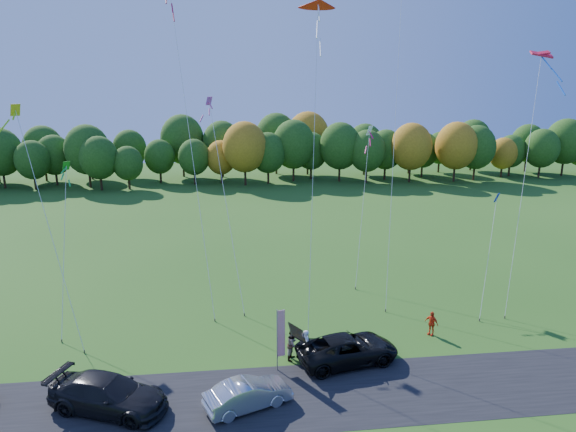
{
  "coord_description": "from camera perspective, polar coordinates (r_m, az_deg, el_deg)",
  "views": [
    {
      "loc": [
        -3.91,
        -26.97,
        15.49
      ],
      "look_at": [
        0.0,
        6.0,
        7.0
      ],
      "focal_mm": 32.0,
      "sensor_mm": 36.0,
      "label": 1
    }
  ],
  "objects": [
    {
      "name": "kite_diamond_pink",
      "position": [
        37.3,
        -6.92,
        1.54
      ],
      "size": [
        2.68,
        7.77,
        14.97
      ],
      "color": "#4C3F33",
      "rests_on": "ground"
    },
    {
      "name": "person_east",
      "position": [
        34.56,
        15.64,
        -11.4
      ],
      "size": [
        0.88,
        0.97,
        1.59
      ],
      "primitive_type": "imported",
      "rotation": [
        0.0,
        0.0,
        -0.9
      ],
      "color": "red",
      "rests_on": "ground"
    },
    {
      "name": "kite_delta_red",
      "position": [
        34.2,
        2.89,
        7.0
      ],
      "size": [
        3.19,
        9.3,
        22.42
      ],
      "color": "#4C3F33",
      "rests_on": "ground"
    },
    {
      "name": "silver_sedan",
      "position": [
        26.82,
        -4.46,
        -19.14
      ],
      "size": [
        4.6,
        3.02,
        1.43
      ],
      "primitive_type": "imported",
      "rotation": [
        0.0,
        0.0,
        1.95
      ],
      "color": "#BABABF",
      "rests_on": "ground"
    },
    {
      "name": "feather_flag",
      "position": [
        28.99,
        -0.88,
        -12.87
      ],
      "size": [
        0.48,
        0.18,
        3.67
      ],
      "color": "#999999",
      "rests_on": "ground"
    },
    {
      "name": "asphalt_strip",
      "position": [
        27.98,
        2.56,
        -19.28
      ],
      "size": [
        90.0,
        6.0,
        0.01
      ],
      "primitive_type": "cube",
      "color": "black",
      "rests_on": "ground"
    },
    {
      "name": "kite_diamond_white",
      "position": [
        41.66,
        8.32,
        1.15
      ],
      "size": [
        2.78,
        5.87,
        12.62
      ],
      "color": "#4C3F33",
      "rests_on": "ground"
    },
    {
      "name": "black_suv",
      "position": [
        30.55,
        6.64,
        -14.47
      ],
      "size": [
        6.29,
        3.84,
        1.63
      ],
      "primitive_type": "imported",
      "rotation": [
        0.0,
        0.0,
        1.77
      ],
      "color": "black",
      "rests_on": "ground"
    },
    {
      "name": "dark_truck_a",
      "position": [
        27.91,
        -19.36,
        -18.17
      ],
      "size": [
        6.41,
        4.44,
        1.72
      ],
      "primitive_type": "imported",
      "rotation": [
        0.0,
        0.0,
        1.19
      ],
      "color": "black",
      "rests_on": "ground"
    },
    {
      "name": "kite_diamond_blue_low",
      "position": [
        38.39,
        21.38,
        -4.22
      ],
      "size": [
        3.04,
        4.34,
        8.32
      ],
      "color": "#4C3F33",
      "rests_on": "ground"
    },
    {
      "name": "person_tailgate_a",
      "position": [
        30.52,
        2.07,
        -14.15
      ],
      "size": [
        0.56,
        0.75,
        1.87
      ],
      "primitive_type": "imported",
      "rotation": [
        0.0,
        0.0,
        1.74
      ],
      "color": "white",
      "rests_on": "ground"
    },
    {
      "name": "person_tailgate_b",
      "position": [
        30.61,
        0.56,
        -14.08
      ],
      "size": [
        0.99,
        1.1,
        1.84
      ],
      "primitive_type": "imported",
      "rotation": [
        0.0,
        0.0,
        1.17
      ],
      "color": "gray",
      "rests_on": "ground"
    },
    {
      "name": "kite_delta_blue",
      "position": [
        37.95,
        -10.99,
        9.48
      ],
      "size": [
        4.61,
        12.06,
        25.68
      ],
      "color": "#4C3F33",
      "rests_on": "ground"
    },
    {
      "name": "ground",
      "position": [
        31.35,
        1.34,
        -15.27
      ],
      "size": [
        160.0,
        160.0,
        0.0
      ],
      "primitive_type": "plane",
      "color": "#245015"
    },
    {
      "name": "kite_diamond_yellow",
      "position": [
        34.01,
        -25.0,
        -1.26
      ],
      "size": [
        4.57,
        5.32,
        14.76
      ],
      "color": "#4C3F33",
      "rests_on": "ground"
    },
    {
      "name": "tree_line",
      "position": [
        83.52,
        -3.97,
        3.62
      ],
      "size": [
        116.0,
        12.0,
        10.0
      ],
      "primitive_type": null,
      "color": "#1E4711",
      "rests_on": "ground"
    },
    {
      "name": "kite_parafoil_orange",
      "position": [
        40.22,
        11.85,
        10.63
      ],
      "size": [
        5.92,
        12.3,
        26.58
      ],
      "color": "#4C3F33",
      "rests_on": "ground"
    },
    {
      "name": "kite_diamond_green",
      "position": [
        36.65,
        -23.62,
        -2.98
      ],
      "size": [
        1.05,
        6.66,
        10.75
      ],
      "color": "#4C3F33",
      "rests_on": "ground"
    },
    {
      "name": "kite_parafoil_rainbow",
      "position": [
        39.68,
        24.76,
        3.63
      ],
      "size": [
        5.82,
        6.53,
        18.24
      ],
      "color": "#4C3F33",
      "rests_on": "ground"
    }
  ]
}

